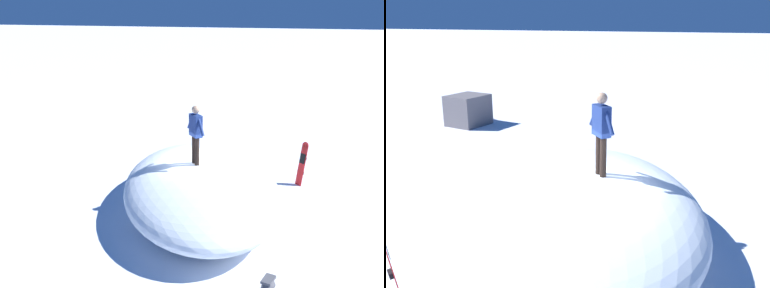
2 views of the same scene
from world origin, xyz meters
TOP-DOWN VIEW (x-y plane):
  - ground at (0.00, 0.00)m, footprint 240.00×240.00m
  - snow_mound at (-0.01, -0.53)m, footprint 6.94×8.64m
  - snowboarder_standing at (-0.16, -0.60)m, footprint 0.76×0.85m
  - snowboard_primary_upright at (2.80, 2.51)m, footprint 0.38×0.38m
  - backpack_near at (2.48, -4.06)m, footprint 0.37×0.69m
  - rock_outcrop at (8.42, -9.43)m, footprint 2.29×2.37m

SIDE VIEW (x-z plane):
  - ground at x=0.00m, z-range 0.00..0.00m
  - backpack_near at x=2.48m, z-range 0.01..0.41m
  - rock_outcrop at x=8.42m, z-range -0.07..1.29m
  - snow_mound at x=-0.01m, z-range 0.00..1.54m
  - snowboard_primary_upright at x=2.80m, z-range 0.02..1.57m
  - snowboarder_standing at x=-0.16m, z-range 1.68..3.44m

